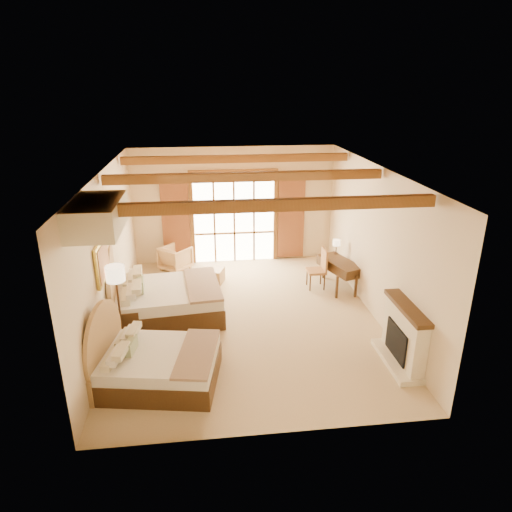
{
  "coord_description": "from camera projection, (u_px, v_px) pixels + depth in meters",
  "views": [
    {
      "loc": [
        -0.85,
        -8.7,
        4.79
      ],
      "look_at": [
        0.22,
        0.2,
        1.36
      ],
      "focal_mm": 32.0,
      "sensor_mm": 36.0,
      "label": 1
    }
  ],
  "objects": [
    {
      "name": "ceiling",
      "position": [
        246.0,
        170.0,
        8.73
      ],
      "size": [
        7.0,
        7.0,
        0.0
      ],
      "primitive_type": "plane",
      "rotation": [
        3.14,
        0.0,
        0.0
      ],
      "color": "#AD7138",
      "rests_on": "ground"
    },
    {
      "name": "ottoman",
      "position": [
        213.0,
        276.0,
        11.58
      ],
      "size": [
        0.65,
        0.65,
        0.37
      ],
      "primitive_type": "cube",
      "rotation": [
        0.0,
        0.0,
        -0.33
      ],
      "color": "#A47C49",
      "rests_on": "floor"
    },
    {
      "name": "wall_right",
      "position": [
        376.0,
        243.0,
        9.61
      ],
      "size": [
        0.0,
        7.0,
        7.0
      ],
      "primitive_type": "plane",
      "rotation": [
        1.57,
        0.0,
        -1.57
      ],
      "color": "beige",
      "rests_on": "ground"
    },
    {
      "name": "floor",
      "position": [
        247.0,
        318.0,
        9.88
      ],
      "size": [
        7.0,
        7.0,
        0.0
      ],
      "primitive_type": "plane",
      "color": "#CDB588",
      "rests_on": "ground"
    },
    {
      "name": "wall_left",
      "position": [
        108.0,
        254.0,
        9.0
      ],
      "size": [
        0.0,
        7.0,
        7.0
      ],
      "primitive_type": "plane",
      "rotation": [
        1.57,
        0.0,
        1.57
      ],
      "color": "beige",
      "rests_on": "ground"
    },
    {
      "name": "desk_chair",
      "position": [
        317.0,
        276.0,
        11.24
      ],
      "size": [
        0.45,
        0.45,
        1.0
      ],
      "rotation": [
        0.0,
        0.0,
        0.02
      ],
      "color": "#AE7B41",
      "rests_on": "floor"
    },
    {
      "name": "ceiling_beams",
      "position": [
        246.0,
        177.0,
        8.78
      ],
      "size": [
        5.39,
        4.6,
        0.18
      ],
      "primitive_type": null,
      "color": "brown",
      "rests_on": "ceiling"
    },
    {
      "name": "wall_back",
      "position": [
        234.0,
        206.0,
        12.55
      ],
      "size": [
        5.5,
        0.0,
        5.5
      ],
      "primitive_type": "plane",
      "rotation": [
        1.57,
        0.0,
        0.0
      ],
      "color": "beige",
      "rests_on": "ground"
    },
    {
      "name": "bed_far",
      "position": [
        159.0,
        298.0,
        9.77
      ],
      "size": [
        2.44,
        1.93,
        1.5
      ],
      "rotation": [
        0.0,
        0.0,
        0.1
      ],
      "color": "#473418",
      "rests_on": "floor"
    },
    {
      "name": "fireplace",
      "position": [
        403.0,
        338.0,
        8.13
      ],
      "size": [
        0.46,
        1.4,
        1.16
      ],
      "color": "beige",
      "rests_on": "ground"
    },
    {
      "name": "nightstand",
      "position": [
        126.0,
        322.0,
        9.09
      ],
      "size": [
        0.58,
        0.58,
        0.6
      ],
      "primitive_type": "cube",
      "rotation": [
        0.0,
        0.0,
        0.18
      ],
      "color": "#473418",
      "rests_on": "floor"
    },
    {
      "name": "painting",
      "position": [
        102.0,
        261.0,
        8.26
      ],
      "size": [
        0.06,
        0.95,
        0.75
      ],
      "color": "gold",
      "rests_on": "wall_left"
    },
    {
      "name": "desk_lamp",
      "position": [
        336.0,
        243.0,
        11.52
      ],
      "size": [
        0.18,
        0.18,
        0.37
      ],
      "color": "#392518",
      "rests_on": "desk"
    },
    {
      "name": "bed_near",
      "position": [
        150.0,
        363.0,
        7.64
      ],
      "size": [
        2.16,
        1.77,
        1.27
      ],
      "rotation": [
        0.0,
        0.0,
        -0.17
      ],
      "color": "#473418",
      "rests_on": "floor"
    },
    {
      "name": "floor_lamp",
      "position": [
        116.0,
        279.0,
        8.39
      ],
      "size": [
        0.35,
        0.35,
        1.65
      ],
      "color": "#392518",
      "rests_on": "floor"
    },
    {
      "name": "french_doors",
      "position": [
        234.0,
        218.0,
        12.62
      ],
      "size": [
        3.95,
        0.08,
        2.6
      ],
      "color": "white",
      "rests_on": "ground"
    },
    {
      "name": "armchair",
      "position": [
        175.0,
        258.0,
        12.33
      ],
      "size": [
        1.0,
        1.0,
        0.66
      ],
      "primitive_type": "imported",
      "rotation": [
        0.0,
        0.0,
        -3.86
      ],
      "color": "tan",
      "rests_on": "floor"
    },
    {
      "name": "desk",
      "position": [
        339.0,
        273.0,
        11.25
      ],
      "size": [
        0.94,
        1.39,
        0.69
      ],
      "rotation": [
        0.0,
        0.0,
        0.33
      ],
      "color": "#473418",
      "rests_on": "floor"
    },
    {
      "name": "canopy_valance",
      "position": [
        97.0,
        216.0,
        6.7
      ],
      "size": [
        0.7,
        1.4,
        0.45
      ],
      "primitive_type": "cube",
      "color": "beige",
      "rests_on": "ceiling"
    }
  ]
}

